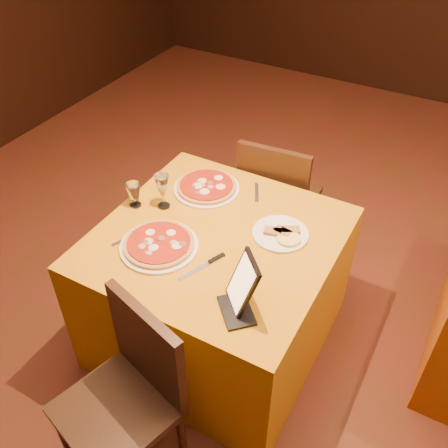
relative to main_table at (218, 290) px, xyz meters
The scene contains 13 objects.
floor 0.52m from the main_table, 21.22° to the left, with size 6.00×7.00×0.01m, color #5E2D19.
main_table is the anchor object (origin of this frame).
chair_main_near 0.83m from the main_table, 90.00° to the right, with size 0.45×0.45×0.91m, color black, non-canonical shape.
chair_main_far 0.79m from the main_table, 90.00° to the left, with size 0.38×0.38×0.91m, color #30210F, non-canonical shape.
pizza_near 0.48m from the main_table, 134.28° to the right, with size 0.36×0.36×0.03m.
pizza_far 0.54m from the main_table, 127.97° to the left, with size 0.35×0.35×0.03m.
cutlet_dish 0.49m from the main_table, 30.76° to the left, with size 0.27×0.27×0.03m.
wine_glass 0.59m from the main_table, 168.86° to the left, with size 0.07×0.07×0.19m, color #CFC675, non-canonical shape.
water_glass 0.65m from the main_table, behind, with size 0.07×0.07×0.13m, color white, non-canonical shape.
tablet 0.66m from the main_table, 46.34° to the right, with size 0.17×0.01×0.24m, color black.
knife 0.44m from the main_table, 78.17° to the right, with size 0.24×0.02×0.01m, color #A5A4AB.
fork_near 0.56m from the main_table, 148.11° to the right, with size 0.16×0.02×0.01m, color #B9B7BE.
fork_far 0.55m from the main_table, 87.98° to the left, with size 0.17×0.02×0.01m, color silver.
Camera 1 is at (0.57, -1.66, 2.32)m, focal length 40.00 mm.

